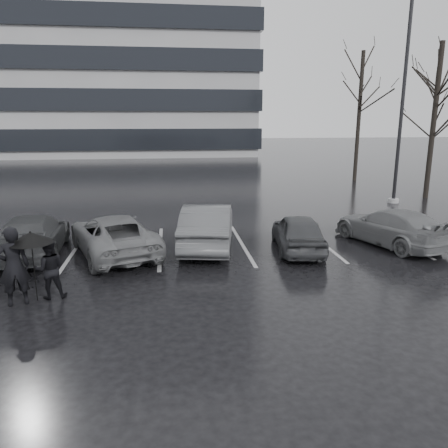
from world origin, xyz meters
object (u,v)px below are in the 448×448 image
car_east (391,227)px  tree_ne (432,130)px  pedestrian_left (14,266)px  car_main (298,232)px  pedestrian_right (49,269)px  lamp_post (402,112)px  tree_north (359,117)px  tree_east (434,122)px  car_west_c (33,235)px  car_west_a (208,225)px  car_west_b (113,235)px

car_east → tree_ne: tree_ne is taller
pedestrian_left → tree_ne: (19.94, 15.79, 2.56)m
car_main → pedestrian_right: 7.68m
car_east → lamp_post: size_ratio=0.44×
car_main → tree_north: tree_north is taller
tree_ne → tree_north: tree_north is taller
pedestrian_right → tree_ne: 24.85m
lamp_post → tree_ne: 7.14m
pedestrian_left → tree_north: bearing=-149.0°
tree_east → tree_ne: (2.50, 4.00, -0.50)m
car_main → car_west_c: size_ratio=0.80×
car_west_a → car_west_c: (-5.57, -0.14, -0.10)m
car_west_b → car_east: bearing=159.6°
car_main → pedestrian_right: bearing=30.5°
car_west_c → pedestrian_right: 3.91m
car_west_b → tree_north: tree_north is taller
car_west_c → pedestrian_right: (1.42, -3.65, 0.09)m
car_east → tree_north: size_ratio=0.51×
car_west_a → car_west_c: 5.58m
pedestrian_right → tree_east: tree_east is taller
tree_north → car_west_a: bearing=-128.3°
pedestrian_left → lamp_post: lamp_post is taller
tree_ne → car_west_c: bearing=-150.2°
lamp_post → tree_ne: size_ratio=1.41×
pedestrian_left → tree_east: tree_east is taller
car_west_a → car_east: car_west_a is taller
lamp_post → pedestrian_left: bearing=-144.5°
car_main → tree_north: bearing=-112.2°
lamp_post → car_west_c: bearing=-156.8°
car_main → car_west_b: car_west_b is taller
tree_east → lamp_post: bearing=-156.3°
car_west_a → pedestrian_left: bearing=49.6°
car_east → tree_north: (5.37, 15.20, 3.62)m
pedestrian_right → tree_north: tree_north is taller
car_west_a → lamp_post: lamp_post is taller
car_west_b → tree_east: bearing=-172.4°
car_main → car_west_c: 8.50m
lamp_post → car_east: bearing=-118.9°
car_west_b → car_west_c: size_ratio=1.03×
car_west_c → pedestrian_left: bearing=95.8°
car_east → tree_east: bearing=-146.3°
car_west_c → pedestrian_left: 4.05m
car_west_a → car_main: bearing=174.7°
tree_east → tree_ne: size_ratio=1.14×
car_main → pedestrian_left: bearing=30.6°
car_west_b → lamp_post: bearing=-171.8°
tree_east → car_main: bearing=-139.0°
tree_east → tree_north: (-1.00, 7.00, 0.25)m
car_west_c → car_west_a: bearing=176.8°
car_west_b → car_east: size_ratio=1.06×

